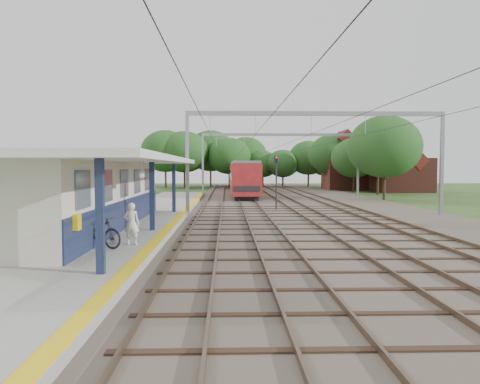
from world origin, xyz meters
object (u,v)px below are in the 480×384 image
object	(u,v)px
bicycle	(99,232)
train	(241,176)
signal_post	(276,177)
person	(132,224)

from	to	relation	value
bicycle	train	distance (m)	45.12
signal_post	bicycle	bearing A→B (deg)	-95.74
person	train	distance (m)	44.17
train	person	bearing A→B (deg)	-97.20
train	signal_post	size ratio (longest dim) A/B	8.74
person	signal_post	bearing A→B (deg)	-110.16
train	signal_post	bearing A→B (deg)	-85.99
person	bicycle	bearing A→B (deg)	41.25
bicycle	signal_post	distance (m)	20.13
person	signal_post	world-z (taller)	signal_post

